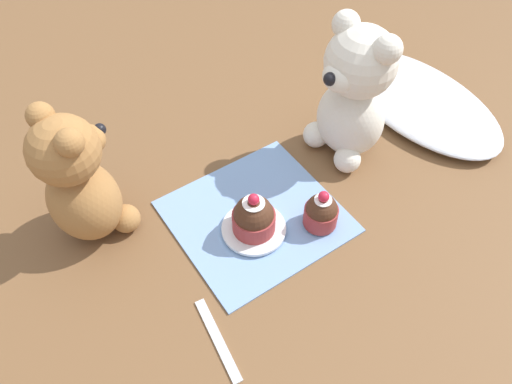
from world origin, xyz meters
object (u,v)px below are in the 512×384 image
Objects in this scene: teddy_bear_cream at (353,94)px; saucer_plate at (254,228)px; teaspoon at (218,339)px; cupcake_near_tan_bear at (254,217)px; cupcake_near_cream_bear at (321,212)px; teddy_bear_tan at (79,182)px.

teddy_bear_cream is 2.48× the size of saucer_plate.
teaspoon is (0.16, -0.33, -0.11)m from teddy_bear_cream.
teaspoon is (0.11, -0.12, -0.03)m from cupcake_near_tan_bear.
teddy_bear_cream is 0.18m from cupcake_near_cream_bear.
saucer_plate is at bearing -116.21° from cupcake_near_cream_bear.
cupcake_near_tan_bear reaches higher than teaspoon.
teddy_bear_cream is 3.20× the size of cupcake_near_tan_bear.
teddy_bear_cream is at bearing -56.92° from teaspoon.
saucer_plate is (0.13, 0.18, -0.09)m from teddy_bear_tan.
teddy_bear_cream reaches higher than saucer_plate.
teddy_bear_cream reaches higher than teddy_bear_tan.
cupcake_near_cream_bear is 0.10m from saucer_plate.
cupcake_near_cream_bear is at bearing 63.79° from cupcake_near_tan_bear.
teaspoon is at bearing -72.53° from cupcake_near_cream_bear.
teddy_bear_tan is at bearing -127.09° from saucer_plate.
saucer_plate is (0.06, -0.21, -0.10)m from teddy_bear_cream.
teddy_bear_tan is at bearing -127.09° from cupcake_near_tan_bear.
cupcake_near_tan_bear is at bearing -138.28° from teddy_bear_tan.
saucer_plate is at bearing -79.76° from teddy_bear_cream.
cupcake_near_cream_bear is at bearing 63.79° from saucer_plate.
teddy_bear_cream is at bearing 127.39° from cupcake_near_cream_bear.
teaspoon is at bearing -49.27° from saucer_plate.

